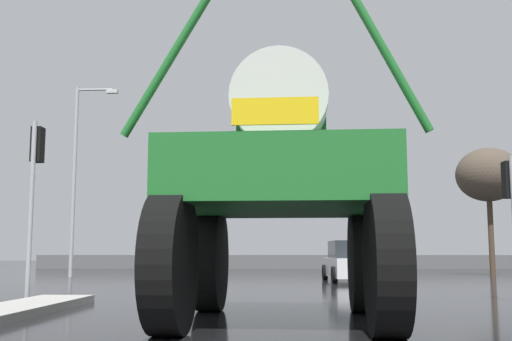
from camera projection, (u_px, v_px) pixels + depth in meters
ground_plane at (275, 287)px, 19.88m from camera, size 120.00×120.00×0.00m
oversize_sprayer at (282, 191)px, 10.13m from camera, size 4.20×5.54×4.69m
sedan_ahead at (352, 262)px, 23.45m from camera, size 2.08×4.20×1.52m
traffic_signal_near_left at (35, 170)px, 14.68m from camera, size 0.24×0.54×4.14m
traffic_signal_near_right at (511, 196)px, 14.10m from camera, size 0.24×0.54×3.24m
streetlight_far_left at (77, 170)px, 28.31m from camera, size 1.97×0.24×8.65m
bare_tree_right at (488, 175)px, 29.11m from camera, size 2.94×2.94×5.92m
roadside_barrier at (280, 262)px, 41.22m from camera, size 32.68×0.24×0.90m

